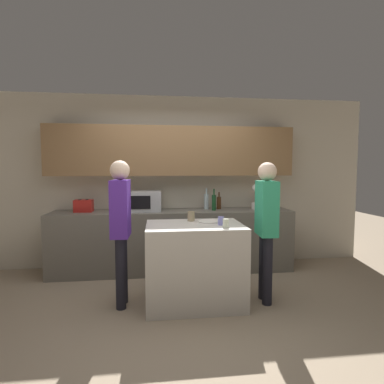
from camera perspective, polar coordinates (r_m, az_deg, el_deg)
ground_plane at (r=3.49m, az=-2.21°, el=-22.04°), size 14.00×14.00×0.00m
back_wall at (r=4.78m, az=-3.83°, el=4.21°), size 6.40×0.40×2.70m
back_counter at (r=4.64m, az=-3.59°, el=-9.21°), size 3.60×0.62×0.92m
kitchen_island at (r=3.55m, az=0.49°, el=-13.51°), size 1.10×0.75×0.92m
microwave at (r=4.55m, az=-9.21°, el=-1.71°), size 0.52×0.39×0.30m
toaster at (r=4.67m, az=-19.95°, el=-2.49°), size 0.26×0.16×0.18m
potted_plant at (r=4.79m, az=12.11°, el=-0.86°), size 0.14×0.14×0.39m
bottle_0 at (r=4.71m, az=2.75°, el=-1.76°), size 0.07×0.07×0.33m
bottle_1 at (r=4.56m, az=4.19°, el=-1.96°), size 0.06×0.06×0.33m
bottle_2 at (r=4.74m, az=5.15°, el=-2.01°), size 0.07×0.07×0.27m
plate_on_island at (r=3.57m, az=3.23°, el=-5.62°), size 0.26×0.26×0.01m
cup_0 at (r=3.63m, az=-0.16°, el=-4.65°), size 0.09×0.09×0.12m
cup_1 at (r=3.39m, az=5.53°, el=-5.47°), size 0.07×0.07×0.10m
cup_2 at (r=3.25m, az=6.44°, el=-5.93°), size 0.07×0.07×0.09m
person_left at (r=3.45m, az=-13.42°, el=-5.30°), size 0.22×0.35×1.65m
person_center at (r=3.57m, az=13.98°, el=-5.18°), size 0.21×0.35×1.63m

